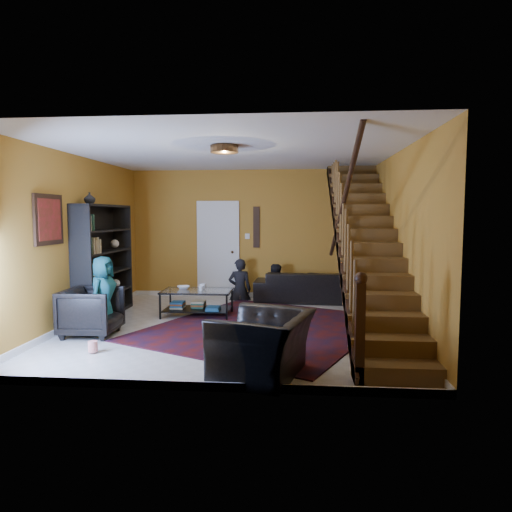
{
  "coord_description": "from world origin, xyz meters",
  "views": [
    {
      "loc": [
        1.01,
        -7.25,
        1.82
      ],
      "look_at": [
        0.34,
        0.4,
        1.12
      ],
      "focal_mm": 32.0,
      "sensor_mm": 36.0,
      "label": 1
    }
  ],
  "objects_px": {
    "bookshelf": "(104,263)",
    "sofa": "(307,286)",
    "armchair_right": "(263,345)",
    "coffee_table": "(197,301)",
    "armchair_left": "(92,312)"
  },
  "relations": [
    {
      "from": "bookshelf",
      "to": "sofa",
      "type": "relative_size",
      "value": 0.92
    },
    {
      "from": "bookshelf",
      "to": "armchair_right",
      "type": "bearing_deg",
      "value": -43.0
    },
    {
      "from": "armchair_right",
      "to": "coffee_table",
      "type": "distance_m",
      "value": 3.3
    },
    {
      "from": "armchair_left",
      "to": "coffee_table",
      "type": "xyz_separation_m",
      "value": [
        1.3,
        1.46,
        -0.09
      ]
    },
    {
      "from": "armchair_left",
      "to": "coffee_table",
      "type": "height_order",
      "value": "armchair_left"
    },
    {
      "from": "bookshelf",
      "to": "sofa",
      "type": "bearing_deg",
      "value": 24.92
    },
    {
      "from": "armchair_left",
      "to": "armchair_right",
      "type": "xyz_separation_m",
      "value": [
        2.7,
        -1.53,
        -0.0
      ]
    },
    {
      "from": "sofa",
      "to": "bookshelf",
      "type": "bearing_deg",
      "value": 27.29
    },
    {
      "from": "bookshelf",
      "to": "armchair_left",
      "type": "height_order",
      "value": "bookshelf"
    },
    {
      "from": "coffee_table",
      "to": "sofa",
      "type": "bearing_deg",
      "value": 37.98
    },
    {
      "from": "armchair_left",
      "to": "sofa",
      "type": "bearing_deg",
      "value": -49.11
    },
    {
      "from": "sofa",
      "to": "coffee_table",
      "type": "bearing_deg",
      "value": 40.34
    },
    {
      "from": "bookshelf",
      "to": "armchair_right",
      "type": "distance_m",
      "value": 4.22
    },
    {
      "from": "sofa",
      "to": "armchair_left",
      "type": "relative_size",
      "value": 2.73
    },
    {
      "from": "armchair_left",
      "to": "bookshelf",
      "type": "bearing_deg",
      "value": 13.46
    }
  ]
}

